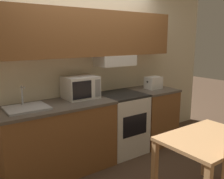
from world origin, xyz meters
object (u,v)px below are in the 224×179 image
(sink_basin, at_px, (27,108))
(dining_table, at_px, (208,147))
(microwave, at_px, (80,87))
(stove_range, at_px, (121,123))
(toaster, at_px, (153,83))

(sink_basin, relative_size, dining_table, 0.50)
(microwave, distance_m, dining_table, 1.80)
(stove_range, bearing_deg, microwave, 169.48)
(dining_table, bearing_deg, toaster, 65.34)
(stove_range, xyz_separation_m, toaster, (0.67, 0.00, 0.56))
(toaster, distance_m, dining_table, 1.71)
(microwave, distance_m, sink_basin, 0.81)
(dining_table, bearing_deg, microwave, 110.36)
(microwave, bearing_deg, dining_table, -69.64)
(toaster, height_order, dining_table, toaster)
(toaster, bearing_deg, dining_table, -114.66)
(sink_basin, distance_m, dining_table, 2.08)
(dining_table, bearing_deg, stove_range, 89.03)
(stove_range, height_order, sink_basin, sink_basin)
(stove_range, bearing_deg, dining_table, -90.97)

